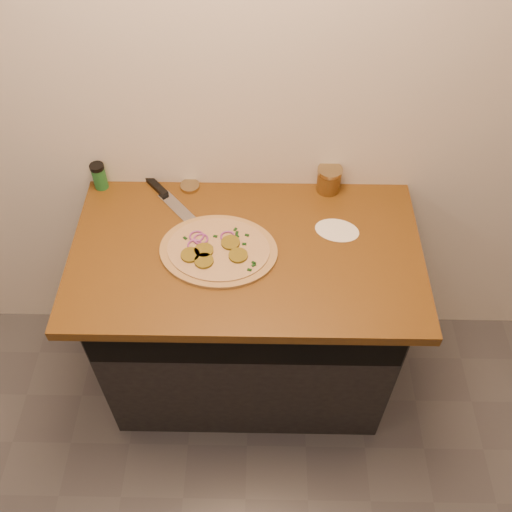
{
  "coord_description": "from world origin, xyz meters",
  "views": [
    {
      "loc": [
        0.05,
        0.15,
        2.37
      ],
      "look_at": [
        0.03,
        1.35,
        0.95
      ],
      "focal_mm": 40.0,
      "sensor_mm": 36.0,
      "label": 1
    }
  ],
  "objects_px": {
    "pizza": "(218,250)",
    "salsa_jar": "(329,179)",
    "chefs_knife": "(168,197)",
    "spice_shaker": "(99,176)"
  },
  "relations": [
    {
      "from": "chefs_knife",
      "to": "salsa_jar",
      "type": "xyz_separation_m",
      "value": [
        0.59,
        0.06,
        0.04
      ]
    },
    {
      "from": "salsa_jar",
      "to": "spice_shaker",
      "type": "distance_m",
      "value": 0.85
    },
    {
      "from": "chefs_knife",
      "to": "salsa_jar",
      "type": "bearing_deg",
      "value": 5.75
    },
    {
      "from": "pizza",
      "to": "chefs_knife",
      "type": "bearing_deg",
      "value": 128.18
    },
    {
      "from": "chefs_knife",
      "to": "spice_shaker",
      "type": "relative_size",
      "value": 2.67
    },
    {
      "from": "pizza",
      "to": "spice_shaker",
      "type": "xyz_separation_m",
      "value": [
        -0.45,
        0.31,
        0.04
      ]
    },
    {
      "from": "chefs_knife",
      "to": "spice_shaker",
      "type": "distance_m",
      "value": 0.26
    },
    {
      "from": "salsa_jar",
      "to": "spice_shaker",
      "type": "xyz_separation_m",
      "value": [
        -0.85,
        -0.0,
        0.0
      ]
    },
    {
      "from": "chefs_knife",
      "to": "salsa_jar",
      "type": "relative_size",
      "value": 2.82
    },
    {
      "from": "pizza",
      "to": "salsa_jar",
      "type": "bearing_deg",
      "value": 38.73
    }
  ]
}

